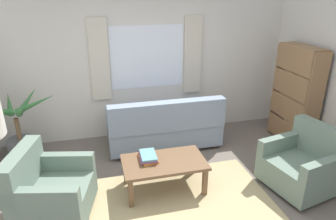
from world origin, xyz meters
The scene contains 11 objects.
ground_plane centered at (0.00, 0.00, 0.00)m, with size 6.24×6.24×0.00m, color #6B6056.
wall_back centered at (0.00, 2.26, 1.30)m, with size 5.32×0.12×2.60m, color silver.
window_with_curtains centered at (0.00, 2.18, 1.45)m, with size 1.98×0.07×1.40m.
area_rug centered at (0.00, 0.00, 0.01)m, with size 2.31×1.61×0.01m, color tan.
couch centered at (0.15, 1.54, 0.37)m, with size 1.90×0.82×0.92m.
armchair_left centered at (-1.58, 0.19, 0.35)m, with size 0.99×1.00×0.88m.
armchair_right centered at (1.70, -0.05, 0.35)m, with size 0.97×0.99×0.88m.
coffee_table centered at (-0.15, 0.37, 0.38)m, with size 1.10×0.64×0.44m.
book_stack_on_table centered at (-0.34, 0.46, 0.48)m, with size 0.24×0.33×0.08m.
potted_plant centered at (-2.16, 1.69, 0.45)m, with size 1.20×1.11×1.13m.
bookshelf centered at (2.35, 1.17, 0.77)m, with size 0.30×0.94×1.72m.
Camera 1 is at (-0.94, -2.97, 2.54)m, focal length 31.96 mm.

